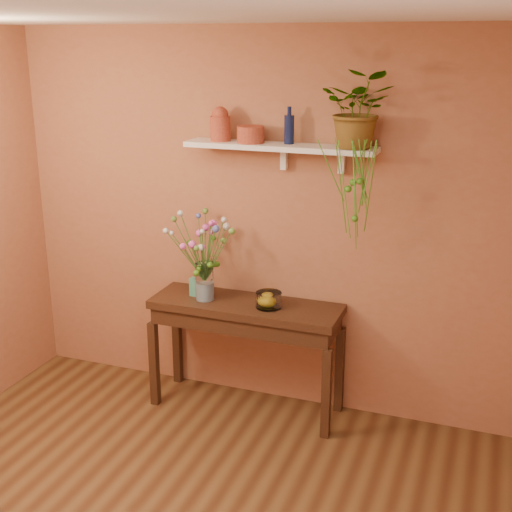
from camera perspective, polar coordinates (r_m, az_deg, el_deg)
The scene contains 13 objects.
room at distance 3.10m, azimuth -10.01°, elevation -6.36°, with size 4.04×4.04×2.70m.
sideboard at distance 4.87m, azimuth -0.85°, elevation -5.22°, with size 1.36×0.44×0.83m.
wall_shelf at distance 4.58m, azimuth 2.14°, elevation 9.05°, with size 1.30×0.24×0.19m.
terracotta_jug at distance 4.71m, azimuth -3.00°, elevation 10.91°, with size 0.17×0.17×0.23m.
terracotta_pot at distance 4.62m, azimuth -0.45°, elevation 10.11°, with size 0.18×0.18×0.11m, color #A94734.
blue_bottle at distance 4.57m, azimuth 2.78°, elevation 10.56°, with size 0.07×0.07×0.24m.
spider_plant at distance 4.40m, azimuth 8.61°, elevation 12.04°, with size 0.44×0.38×0.49m, color #3C7819.
plant_fronds at distance 4.32m, azimuth 8.25°, elevation 5.73°, with size 0.38×0.29×0.73m.
glass_vase at distance 4.86m, azimuth -4.30°, elevation -2.35°, with size 0.13×0.13×0.27m.
bouquet at distance 4.77m, azimuth -4.33°, elevation 1.32°, with size 0.53×0.38×0.48m.
glass_bowl at distance 4.73m, azimuth 1.07°, elevation -3.74°, with size 0.18×0.18×0.11m.
lemon at distance 4.74m, azimuth 0.96°, elevation -3.73°, with size 0.08×0.08×0.08m, color yellow.
carton at distance 4.95m, azimuth -5.12°, elevation -2.58°, with size 0.07×0.05×0.13m, color teal.
Camera 1 is at (1.46, -2.43, 2.59)m, focal length 47.93 mm.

